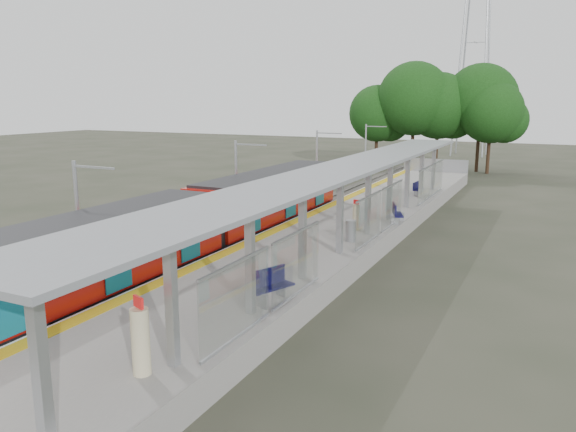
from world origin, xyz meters
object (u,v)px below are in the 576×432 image
object	(u,v)px
bench_far	(417,188)
train	(200,222)
bench_mid	(396,213)
bench_near	(269,284)
litter_bin	(351,231)
info_pillar_near	(141,341)
info_pillar_far	(356,217)

from	to	relation	value
bench_far	train	bearing A→B (deg)	-104.68
bench_mid	bench_far	world-z (taller)	bench_mid
train	bench_near	size ratio (longest dim) A/B	15.85
bench_far	litter_bin	xyz separation A→B (m)	(0.20, -14.70, 0.02)
bench_mid	litter_bin	size ratio (longest dim) A/B	1.55
bench_mid	info_pillar_near	size ratio (longest dim) A/B	0.78
bench_mid	litter_bin	distance (m)	5.17
bench_near	bench_far	distance (m)	23.73
bench_far	info_pillar_near	bearing A→B (deg)	-86.26
bench_far	info_pillar_far	world-z (taller)	info_pillar_far
bench_near	info_pillar_far	world-z (taller)	info_pillar_far
info_pillar_near	bench_near	bearing A→B (deg)	107.10
bench_near	bench_mid	size ratio (longest dim) A/B	1.09
info_pillar_near	litter_bin	xyz separation A→B (m)	(0.17, 14.94, -0.37)
bench_mid	info_pillar_far	bearing A→B (deg)	-140.22
info_pillar_near	info_pillar_far	bearing A→B (deg)	113.00
bench_near	bench_mid	bearing A→B (deg)	109.56
bench_near	litter_bin	size ratio (longest dim) A/B	1.69
bench_far	info_pillar_far	distance (m)	12.25
bench_mid	info_pillar_far	distance (m)	3.01
bench_far	info_pillar_near	world-z (taller)	info_pillar_near
bench_mid	info_pillar_near	world-z (taller)	info_pillar_near
bench_near	bench_mid	distance (m)	14.13
info_pillar_far	litter_bin	size ratio (longest dim) A/B	1.54
bench_near	info_pillar_far	distance (m)	11.52
bench_far	info_pillar_far	xyz separation A→B (m)	(-0.39, -12.24, 0.19)
bench_near	info_pillar_near	size ratio (longest dim) A/B	0.86
bench_near	bench_mid	xyz separation A→B (m)	(0.56, 14.12, -0.05)
bench_mid	info_pillar_far	xyz separation A→B (m)	(-1.45, -2.64, 0.14)
bench_mid	bench_far	xyz separation A→B (m)	(-1.06, 9.60, -0.05)
train	bench_mid	bearing A→B (deg)	50.50
info_pillar_near	litter_bin	distance (m)	14.94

